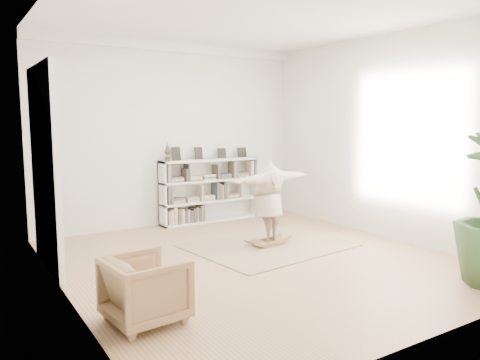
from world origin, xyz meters
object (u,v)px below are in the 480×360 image
at_px(armchair, 146,289).
at_px(person, 268,198).
at_px(bookshelf, 210,191).
at_px(rocker_board, 268,241).

distance_m(armchair, person, 3.35).
xyz_separation_m(bookshelf, rocker_board, (-0.12, -2.25, -0.56)).
xyz_separation_m(armchair, rocker_board, (2.82, 1.75, -0.28)).
relative_size(bookshelf, rocker_board, 3.70).
distance_m(armchair, rocker_board, 3.33).
height_order(rocker_board, person, person).
relative_size(bookshelf, armchair, 2.83).
bearing_deg(person, bookshelf, -99.93).
xyz_separation_m(armchair, person, (2.82, 1.75, 0.46)).
bearing_deg(person, armchair, 25.00).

